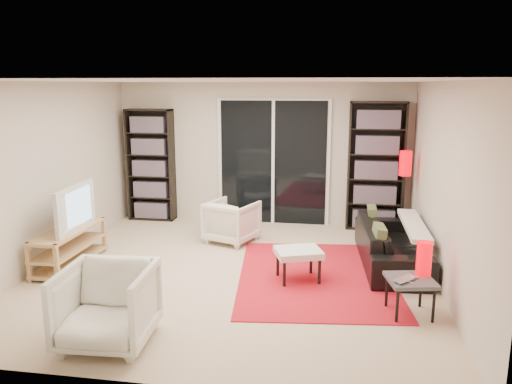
% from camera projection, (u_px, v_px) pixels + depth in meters
% --- Properties ---
extents(floor, '(5.00, 5.00, 0.00)m').
position_uv_depth(floor, '(233.00, 272.00, 6.39)').
color(floor, beige).
rests_on(floor, ground).
extents(wall_back, '(5.00, 0.02, 2.40)m').
position_uv_depth(wall_back, '(262.00, 154.00, 8.55)').
color(wall_back, beige).
rests_on(wall_back, ground).
extents(wall_front, '(5.00, 0.02, 2.40)m').
position_uv_depth(wall_front, '(163.00, 242.00, 3.73)').
color(wall_front, beige).
rests_on(wall_front, ground).
extents(wall_left, '(0.02, 5.00, 2.40)m').
position_uv_depth(wall_left, '(45.00, 175.00, 6.53)').
color(wall_left, beige).
rests_on(wall_left, ground).
extents(wall_right, '(0.02, 5.00, 2.40)m').
position_uv_depth(wall_right, '(444.00, 187.00, 5.75)').
color(wall_right, beige).
rests_on(wall_right, ground).
extents(ceiling, '(5.00, 5.00, 0.02)m').
position_uv_depth(ceiling, '(231.00, 81.00, 5.89)').
color(ceiling, white).
rests_on(ceiling, wall_back).
extents(sliding_door, '(1.92, 0.08, 2.16)m').
position_uv_depth(sliding_door, '(273.00, 163.00, 8.52)').
color(sliding_door, white).
rests_on(sliding_door, ground).
extents(bookshelf_left, '(0.80, 0.30, 1.95)m').
position_uv_depth(bookshelf_left, '(151.00, 165.00, 8.74)').
color(bookshelf_left, black).
rests_on(bookshelf_left, ground).
extents(bookshelf_right, '(0.90, 0.30, 2.10)m').
position_uv_depth(bookshelf_right, '(376.00, 167.00, 8.13)').
color(bookshelf_right, black).
rests_on(bookshelf_right, ground).
extents(tv_stand, '(0.43, 1.33, 0.50)m').
position_uv_depth(tv_stand, '(70.00, 246.00, 6.60)').
color(tv_stand, tan).
rests_on(tv_stand, floor).
extents(tv, '(0.18, 1.02, 0.58)m').
position_uv_depth(tv, '(68.00, 207.00, 6.49)').
color(tv, black).
rests_on(tv, tv_stand).
extents(rug, '(2.16, 2.75, 0.01)m').
position_uv_depth(rug, '(315.00, 276.00, 6.25)').
color(rug, red).
rests_on(rug, floor).
extents(sofa, '(0.88, 1.99, 0.57)m').
position_uv_depth(sofa, '(391.00, 244.00, 6.62)').
color(sofa, black).
rests_on(sofa, floor).
extents(armchair_back, '(0.88, 0.89, 0.64)m').
position_uv_depth(armchair_back, '(232.00, 221.00, 7.60)').
color(armchair_back, silver).
rests_on(armchair_back, floor).
extents(armchair_front, '(0.84, 0.87, 0.75)m').
position_uv_depth(armchair_front, '(107.00, 306.00, 4.56)').
color(armchair_front, silver).
rests_on(armchair_front, floor).
extents(ottoman, '(0.66, 0.60, 0.40)m').
position_uv_depth(ottoman, '(298.00, 254.00, 6.06)').
color(ottoman, silver).
rests_on(ottoman, floor).
extents(side_table, '(0.54, 0.54, 0.40)m').
position_uv_depth(side_table, '(410.00, 283.00, 5.15)').
color(side_table, '#45454A').
rests_on(side_table, floor).
extents(laptop, '(0.34, 0.35, 0.02)m').
position_uv_depth(laptop, '(409.00, 281.00, 5.05)').
color(laptop, silver).
rests_on(laptop, side_table).
extents(table_lamp, '(0.16, 0.16, 0.36)m').
position_uv_depth(table_lamp, '(424.00, 258.00, 5.21)').
color(table_lamp, '#E3000A').
rests_on(table_lamp, side_table).
extents(floor_lamp, '(0.21, 0.21, 1.39)m').
position_uv_depth(floor_lamp, '(405.00, 172.00, 7.52)').
color(floor_lamp, black).
rests_on(floor_lamp, floor).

